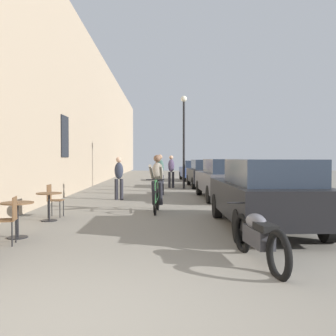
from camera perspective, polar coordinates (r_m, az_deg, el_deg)
The scene contains 17 objects.
ground_plane at distance 4.03m, azimuth -13.25°, elevation -22.06°, with size 88.00×88.00×0.00m, color gray.
building_facade_left at distance 18.29m, azimuth -14.60°, elevation 9.70°, with size 0.54×68.00×8.45m.
cafe_table_mid at distance 8.07m, azimuth -22.28°, elevation -6.34°, with size 0.64×0.64×0.72m.
cafe_chair_mid_toward_street at distance 7.49m, azimuth -23.40°, elevation -6.97°, with size 0.44×0.44×0.89m.
cafe_table_far at distance 9.95m, azimuth -17.93°, elevation -4.82°, with size 0.64×0.64×0.72m.
cafe_chair_far_toward_street at distance 10.55m, azimuth -17.37°, elevation -4.48°, with size 0.39×0.39×0.89m.
cyclist_on_bicycle at distance 11.07m, azimuth -1.72°, elevation -2.61°, with size 0.52×1.76×1.74m.
pedestrian_near at distance 14.33m, azimuth -7.61°, elevation -1.19°, with size 0.36×0.27×1.65m.
pedestrian_mid at distance 16.06m, azimuth -1.26°, elevation -0.64°, with size 0.36×0.26×1.77m.
pedestrian_far at distance 17.86m, azimuth -1.49°, elevation -0.45°, with size 0.35×0.25×1.76m.
pedestrian_furthest at distance 19.95m, azimuth 0.50°, elevation -0.24°, with size 0.38×0.30×1.76m.
street_lamp at distance 19.56m, azimuth 2.47°, elevation 5.92°, with size 0.32×0.32×4.90m.
parked_car_nearest at distance 8.63m, azimuth 14.74°, elevation -3.76°, with size 1.88×4.45×1.58m.
parked_car_second at distance 14.62m, azimuth 8.88°, elevation -1.60°, with size 1.97×4.47×1.57m.
parked_car_third at distance 20.56m, azimuth 5.87°, elevation -0.75°, with size 1.88×4.33×1.53m.
parked_car_fourth at distance 26.39m, azimuth 3.93°, elevation -0.35°, with size 1.83×4.10×1.44m.
parked_motorcycle at distance 5.91m, azimuth 13.86°, elevation -10.28°, with size 0.62×2.14×0.92m.
Camera 1 is at (0.79, -3.61, 1.61)m, focal length 39.40 mm.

